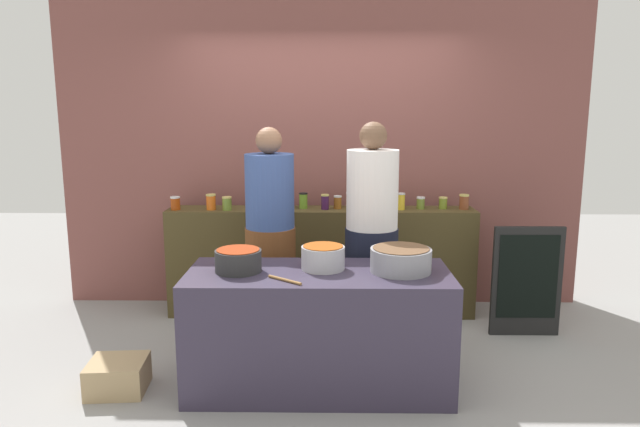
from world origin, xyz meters
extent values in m
plane|color=gray|center=(0.00, 0.00, 0.00)|extent=(12.00, 12.00, 0.00)
cube|color=brown|center=(0.00, 1.45, 1.50)|extent=(4.80, 0.12, 3.00)
cube|color=#483C1F|center=(0.00, 1.10, 0.48)|extent=(2.70, 0.36, 0.95)
cube|color=#342C40|center=(0.00, -0.30, 0.39)|extent=(1.70, 0.70, 0.79)
cylinder|color=#A53C0D|center=(-1.27, 1.04, 1.00)|extent=(0.08, 0.08, 0.10)
cylinder|color=silver|center=(-1.27, 1.04, 1.06)|extent=(0.08, 0.08, 0.01)
cylinder|color=orange|center=(-0.96, 1.04, 1.01)|extent=(0.08, 0.08, 0.12)
cylinder|color=#D6C666|center=(-0.96, 1.04, 1.08)|extent=(0.08, 0.08, 0.01)
cylinder|color=olive|center=(-0.82, 1.03, 1.01)|extent=(0.08, 0.08, 0.11)
cylinder|color=#D6C666|center=(-0.82, 1.03, 1.06)|extent=(0.08, 0.08, 0.01)
cylinder|color=#4E2048|center=(-0.28, 1.15, 1.00)|extent=(0.08, 0.08, 0.09)
cylinder|color=#D6C666|center=(-0.28, 1.15, 1.05)|extent=(0.09, 0.09, 0.01)
cylinder|color=olive|center=(-0.16, 1.12, 1.02)|extent=(0.07, 0.07, 0.13)
cylinder|color=black|center=(-0.16, 1.12, 1.09)|extent=(0.08, 0.08, 0.01)
cylinder|color=#3D1945|center=(0.03, 1.08, 1.01)|extent=(0.07, 0.07, 0.12)
cylinder|color=#D6C666|center=(0.03, 1.08, 1.08)|extent=(0.07, 0.07, 0.01)
cylinder|color=brown|center=(0.14, 1.11, 1.00)|extent=(0.07, 0.07, 0.10)
cylinder|color=silver|center=(0.14, 1.11, 1.06)|extent=(0.07, 0.07, 0.01)
cylinder|color=gold|center=(0.26, 1.17, 1.02)|extent=(0.09, 0.09, 0.13)
cylinder|color=silver|center=(0.26, 1.17, 1.09)|extent=(0.09, 0.09, 0.01)
cylinder|color=#225E2D|center=(0.43, 1.12, 1.01)|extent=(0.08, 0.08, 0.11)
cylinder|color=silver|center=(0.43, 1.12, 1.07)|extent=(0.08, 0.08, 0.01)
cylinder|color=yellow|center=(0.59, 1.16, 1.01)|extent=(0.07, 0.07, 0.12)
cylinder|color=black|center=(0.59, 1.16, 1.08)|extent=(0.08, 0.08, 0.01)
cylinder|color=yellow|center=(0.69, 1.07, 1.02)|extent=(0.07, 0.07, 0.13)
cylinder|color=silver|center=(0.69, 1.07, 1.09)|extent=(0.07, 0.07, 0.01)
cylinder|color=olive|center=(0.87, 1.11, 1.00)|extent=(0.07, 0.07, 0.09)
cylinder|color=silver|center=(0.87, 1.11, 1.05)|extent=(0.07, 0.07, 0.01)
cylinder|color=olive|center=(1.07, 1.12, 1.00)|extent=(0.07, 0.07, 0.09)
cylinder|color=#D6C666|center=(1.07, 1.12, 1.05)|extent=(0.08, 0.08, 0.01)
cylinder|color=brown|center=(1.25, 1.09, 1.01)|extent=(0.08, 0.08, 0.12)
cylinder|color=#D6C666|center=(1.25, 1.09, 1.08)|extent=(0.08, 0.08, 0.02)
cylinder|color=#2D2D2D|center=(-0.52, -0.30, 0.86)|extent=(0.30, 0.30, 0.14)
cylinder|color=#923214|center=(-0.52, -0.30, 0.93)|extent=(0.28, 0.28, 0.00)
cylinder|color=#B7B7BC|center=(0.03, -0.23, 0.86)|extent=(0.28, 0.28, 0.15)
cylinder|color=#994715|center=(0.03, -0.23, 0.94)|extent=(0.26, 0.26, 0.00)
cylinder|color=gray|center=(0.53, -0.28, 0.86)|extent=(0.39, 0.39, 0.15)
cylinder|color=brown|center=(0.53, -0.28, 0.94)|extent=(0.36, 0.36, 0.00)
cylinder|color=#9E703D|center=(-0.20, -0.51, 0.80)|extent=(0.22, 0.18, 0.02)
cylinder|color=brown|center=(-0.39, 0.45, 0.46)|extent=(0.39, 0.39, 0.92)
cylinder|color=#3B5495|center=(-0.39, 0.45, 1.20)|extent=(0.37, 0.37, 0.56)
sphere|color=#8C6047|center=(-0.39, 0.45, 1.59)|extent=(0.20, 0.20, 0.20)
cylinder|color=black|center=(0.39, 0.31, 0.47)|extent=(0.40, 0.40, 0.95)
cylinder|color=white|center=(0.39, 0.31, 1.24)|extent=(0.38, 0.38, 0.58)
sphere|color=brown|center=(0.39, 0.31, 1.63)|extent=(0.20, 0.20, 0.20)
cube|color=tan|center=(-1.31, -0.39, 0.10)|extent=(0.39, 0.36, 0.21)
cube|color=black|center=(1.66, 0.60, 0.45)|extent=(0.56, 0.04, 0.90)
cube|color=black|center=(1.66, 0.58, 0.50)|extent=(0.47, 0.01, 0.69)
camera|label=1|loc=(0.06, -3.85, 1.83)|focal=32.13mm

